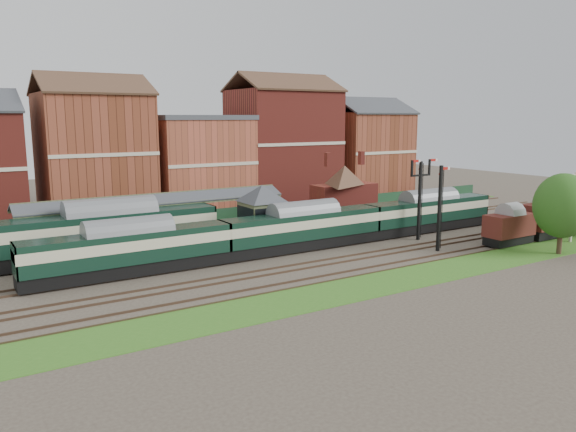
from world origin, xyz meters
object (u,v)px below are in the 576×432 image
semaphore_bracket (420,195)px  platform_railcar (111,230)px  signal_box (262,214)px  goods_van_a (509,227)px  dmu_train (304,227)px

semaphore_bracket → platform_railcar: 29.92m
signal_box → platform_railcar: bearing=166.4°
semaphore_bracket → goods_van_a: bearing=-49.2°
platform_railcar → semaphore_bracket: bearing=-17.5°
signal_box → goods_van_a: 24.05m
platform_railcar → goods_van_a: platform_railcar is taller
platform_railcar → goods_van_a: 37.44m
semaphore_bracket → platform_railcar: (-28.46, 9.00, -2.09)m
semaphore_bracket → goods_van_a: 9.03m
goods_van_a → semaphore_bracket: bearing=130.8°
signal_box → platform_railcar: size_ratio=0.32×
platform_railcar → goods_van_a: bearing=-24.5°
semaphore_bracket → dmu_train: size_ratio=0.17×
semaphore_bracket → platform_railcar: bearing=162.5°
semaphore_bracket → goods_van_a: (5.62, -6.50, -2.79)m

